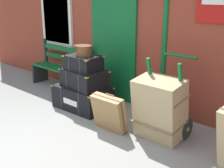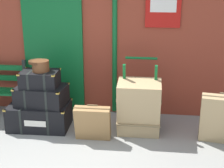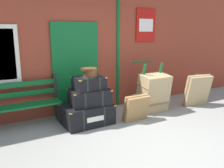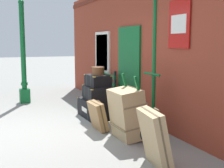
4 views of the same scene
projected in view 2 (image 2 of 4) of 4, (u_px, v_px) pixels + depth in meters
The scene contains 9 objects.
brick_facade at pixel (80, 26), 6.00m from camera, with size 10.40×0.35×3.20m.
steamer_trunk_base at pixel (40, 115), 5.61m from camera, with size 1.03×0.68×0.43m.
steamer_trunk_middle at pixel (42, 95), 5.49m from camera, with size 0.85×0.61×0.33m.
steamer_trunk_top at pixel (40, 79), 5.39m from camera, with size 0.63×0.47×0.27m.
round_hatbox at pixel (40, 65), 5.32m from camera, with size 0.33×0.29×0.18m.
porters_trolley at pixel (139, 114), 5.52m from camera, with size 0.71×0.68×1.18m.
large_brown_trunk at pixel (139, 107), 5.29m from camera, with size 0.70×0.55×0.93m.
suitcase_tan at pixel (223, 120), 4.97m from camera, with size 0.71×0.44×0.83m.
suitcase_umber at pixel (93, 123), 5.14m from camera, with size 0.57×0.28×0.59m.
Camera 2 is at (1.30, -3.32, 2.49)m, focal length 52.66 mm.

